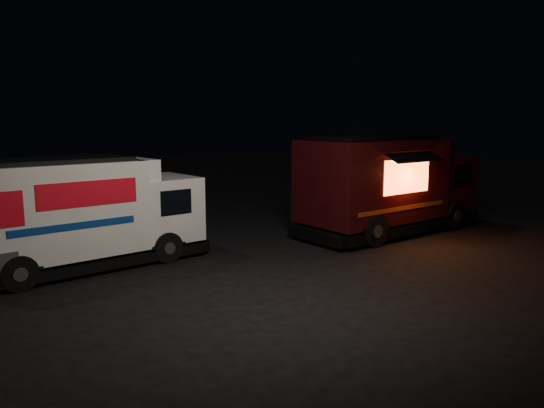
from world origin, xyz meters
The scene contains 3 objects.
ground centered at (0.00, 0.00, 0.00)m, with size 80.00×80.00×0.00m, color black.
white_truck centered at (-3.37, 1.82, 1.44)m, with size 6.35×2.16×2.88m, color white, non-canonical shape.
red_truck centered at (6.48, 1.01, 1.64)m, with size 7.06×2.60×3.29m, color black, non-canonical shape.
Camera 1 is at (-6.19, -12.15, 3.84)m, focal length 35.00 mm.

